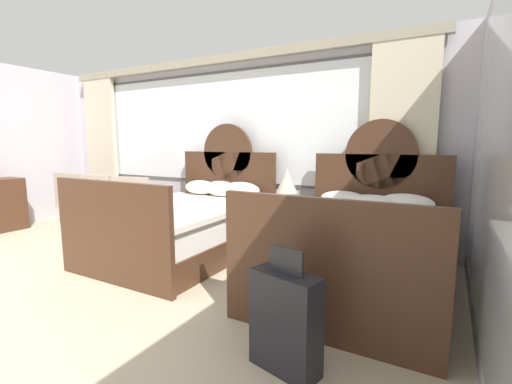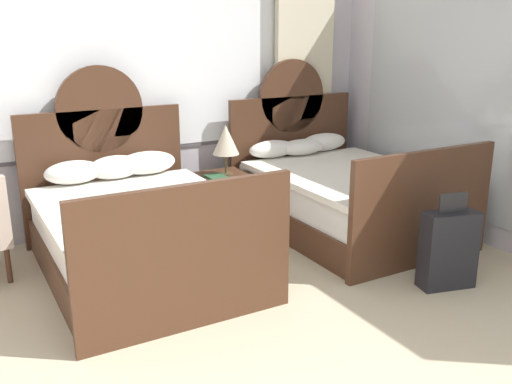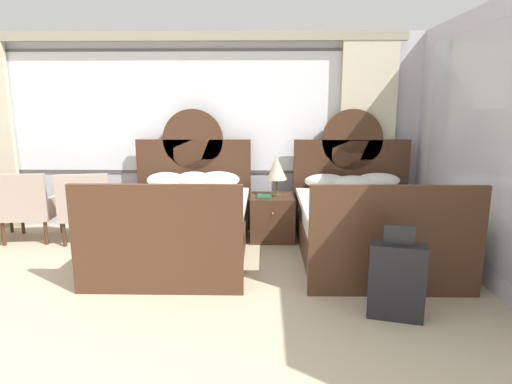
% 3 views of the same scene
% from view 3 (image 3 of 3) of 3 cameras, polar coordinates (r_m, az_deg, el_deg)
% --- Properties ---
extents(wall_back_window, '(6.74, 0.22, 2.70)m').
position_cam_3_polar(wall_back_window, '(6.02, -10.80, 8.70)').
color(wall_back_window, silver).
rests_on(wall_back_window, ground_plane).
extents(bed_near_window, '(1.57, 2.14, 1.68)m').
position_cam_3_polar(bed_near_window, '(5.00, -10.12, -4.07)').
color(bed_near_window, '#472B1C').
rests_on(bed_near_window, ground_plane).
extents(bed_near_mirror, '(1.57, 2.14, 1.68)m').
position_cam_3_polar(bed_near_mirror, '(5.04, 14.76, -4.18)').
color(bed_near_mirror, '#472B1C').
rests_on(bed_near_mirror, ground_plane).
extents(nightstand_between_beds, '(0.57, 0.59, 0.58)m').
position_cam_3_polar(nightstand_between_beds, '(5.50, 2.23, -3.45)').
color(nightstand_between_beds, '#472B1C').
rests_on(nightstand_between_beds, ground_plane).
extents(table_lamp_on_nightstand, '(0.27, 0.27, 0.51)m').
position_cam_3_polar(table_lamp_on_nightstand, '(5.37, 2.83, 3.20)').
color(table_lamp_on_nightstand, brown).
rests_on(table_lamp_on_nightstand, nightstand_between_beds).
extents(book_on_nightstand, '(0.18, 0.26, 0.03)m').
position_cam_3_polar(book_on_nightstand, '(5.32, 1.15, -0.60)').
color(book_on_nightstand, '#285133').
rests_on(book_on_nightstand, nightstand_between_beds).
extents(armchair_by_window_left, '(0.71, 0.71, 0.91)m').
position_cam_3_polar(armchair_by_window_left, '(5.76, -22.02, -1.80)').
color(armchair_by_window_left, '#B29E8E').
rests_on(armchair_by_window_left, ground_plane).
extents(armchair_by_window_centre, '(0.67, 0.67, 0.91)m').
position_cam_3_polar(armchair_by_window_centre, '(6.10, -28.61, -1.67)').
color(armchair_by_window_centre, '#B29E8E').
rests_on(armchair_by_window_centre, ground_plane).
extents(suitcase_on_floor, '(0.47, 0.29, 0.79)m').
position_cam_3_polar(suitcase_on_floor, '(3.67, 18.56, -11.39)').
color(suitcase_on_floor, black).
rests_on(suitcase_on_floor, ground_plane).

